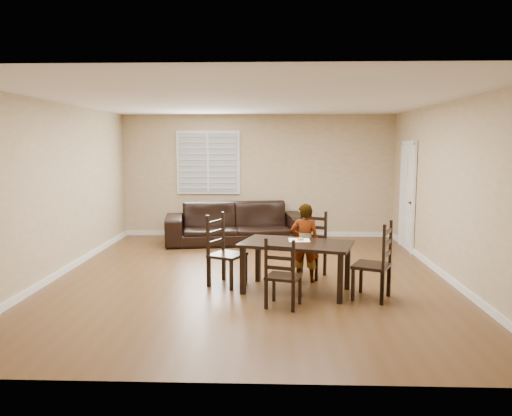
# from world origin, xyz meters

# --- Properties ---
(ground) EXTENTS (7.00, 7.00, 0.00)m
(ground) POSITION_xyz_m (0.00, 0.00, 0.00)
(ground) COLOR brown
(ground) RESTS_ON ground
(room) EXTENTS (6.04, 7.04, 2.72)m
(room) POSITION_xyz_m (0.04, 0.18, 1.81)
(room) COLOR #C7AF86
(room) RESTS_ON ground
(dining_table) EXTENTS (1.67, 1.22, 0.70)m
(dining_table) POSITION_xyz_m (0.67, -0.77, 0.61)
(dining_table) COLOR black
(dining_table) RESTS_ON ground
(chair_near) EXTENTS (0.60, 0.58, 1.02)m
(chair_near) POSITION_xyz_m (0.96, 0.15, 0.46)
(chair_near) COLOR black
(chair_near) RESTS_ON ground
(chair_far) EXTENTS (0.50, 0.48, 0.90)m
(chair_far) POSITION_xyz_m (0.45, -1.53, 0.41)
(chair_far) COLOR black
(chair_far) RESTS_ON ground
(chair_left) EXTENTS (0.60, 0.62, 1.05)m
(chair_left) POSITION_xyz_m (-0.43, -0.42, 0.47)
(chair_left) COLOR black
(chair_left) RESTS_ON ground
(chair_right) EXTENTS (0.60, 0.61, 1.05)m
(chair_right) POSITION_xyz_m (1.77, -1.10, 0.48)
(chair_right) COLOR black
(chair_right) RESTS_ON ground
(child) EXTENTS (0.47, 0.34, 1.19)m
(child) POSITION_xyz_m (0.82, -0.25, 0.59)
(child) COLOR gray
(child) RESTS_ON ground
(napkin) EXTENTS (0.29, 0.29, 0.00)m
(napkin) POSITION_xyz_m (0.72, -0.60, 0.70)
(napkin) COLOR white
(napkin) RESTS_ON dining_table
(donut) EXTENTS (0.10, 0.10, 0.04)m
(donut) POSITION_xyz_m (0.74, -0.61, 0.72)
(donut) COLOR #B48C40
(donut) RESTS_ON napkin
(sofa) EXTENTS (3.01, 1.55, 0.84)m
(sofa) POSITION_xyz_m (-0.44, 2.68, 0.42)
(sofa) COLOR black
(sofa) RESTS_ON ground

